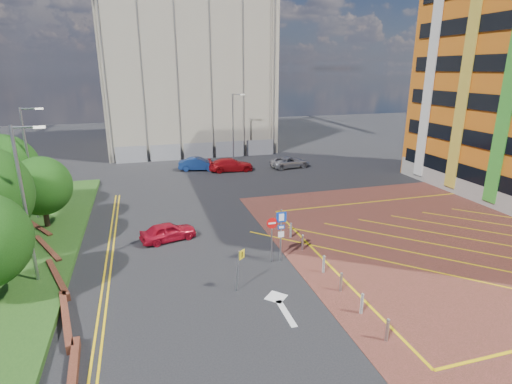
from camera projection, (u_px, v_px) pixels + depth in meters
name	position (u px, v px, depth m)	size (l,w,h in m)	color
ground	(278.00, 270.00, 22.31)	(140.00, 140.00, 0.00)	black
forecourt	(480.00, 241.00, 26.05)	(26.00, 26.00, 0.02)	brown
retaining_wall	(53.00, 279.00, 20.94)	(6.06, 20.33, 0.40)	brown
tree_c	(41.00, 186.00, 26.93)	(4.00, 4.00, 4.90)	#3D2B1C
tree_d	(3.00, 169.00, 28.68)	(5.00, 5.00, 6.08)	#3D2B1C
lamp_left_near	(26.00, 200.00, 19.45)	(1.53, 0.16, 8.00)	#9EA0A8
lamp_left_far	(30.00, 159.00, 28.09)	(1.53, 0.16, 8.00)	#9EA0A8
lamp_back	(234.00, 125.00, 47.79)	(1.53, 0.16, 8.00)	#9EA0A8
sign_cluster	(278.00, 231.00, 22.72)	(1.17, 0.12, 3.20)	#9EA0A8
warning_sign	(239.00, 265.00, 19.83)	(0.53, 0.37, 2.24)	#9EA0A8
bollard_row	(329.00, 271.00, 21.26)	(0.14, 11.14, 0.90)	#9EA0A8
construction_building	(185.00, 67.00, 55.74)	(21.20, 19.20, 22.00)	gray
construction_fence	(206.00, 150.00, 49.80)	(21.60, 0.06, 2.00)	gray
car_red_left	(168.00, 232.00, 25.99)	(1.44, 3.59, 1.22)	#B20F23
car_blue_back	(198.00, 164.00, 44.02)	(1.49, 4.28, 1.41)	navy
car_red_back	(231.00, 165.00, 43.68)	(1.97, 4.86, 1.41)	#AD0E14
car_silver_back	(290.00, 162.00, 45.22)	(2.10, 4.54, 1.26)	#9C9BA2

